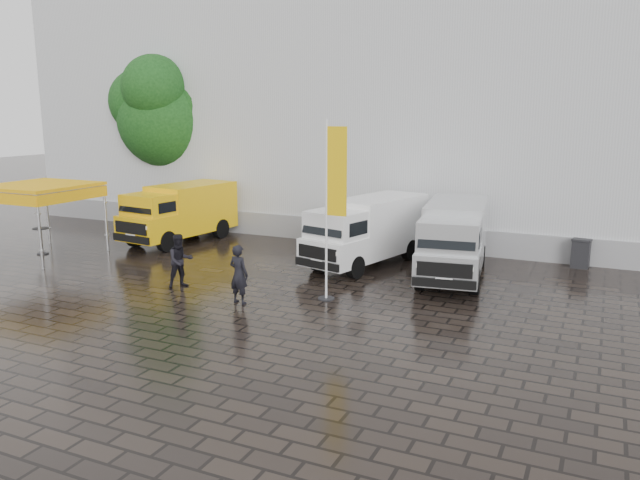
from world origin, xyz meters
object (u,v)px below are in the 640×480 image
object	(u,v)px
van_silver	(454,242)
canopy_tent	(40,188)
flagpole	(332,201)
person_front	(239,274)
van_yellow	(179,214)
wheelie_bin	(581,253)
person_tent	(180,261)
van_white	(366,232)
cocktail_table	(42,241)

from	to	relation	value
van_silver	canopy_tent	xyz separation A→B (m)	(-15.13, -3.41, 1.39)
flagpole	person_front	distance (m)	3.45
van_yellow	wheelie_bin	distance (m)	15.98
van_silver	wheelie_bin	size ratio (longest dim) A/B	5.46
flagpole	person_tent	bearing A→B (deg)	-171.46
van_white	person_front	xyz separation A→B (m)	(-1.71, -5.92, -0.33)
van_silver	cocktail_table	bearing A→B (deg)	-175.96
van_silver	canopy_tent	distance (m)	15.57
van_yellow	van_white	world-z (taller)	van_yellow
van_silver	flagpole	bearing A→B (deg)	-131.36
wheelie_bin	cocktail_table	bearing A→B (deg)	-156.53
canopy_tent	cocktail_table	world-z (taller)	canopy_tent
person_front	van_yellow	bearing A→B (deg)	-33.45
van_silver	person_front	world-z (taller)	van_silver
van_white	person_front	distance (m)	6.17
cocktail_table	van_yellow	bearing A→B (deg)	49.85
canopy_tent	flagpole	size ratio (longest dim) A/B	0.64
van_white	person_tent	bearing A→B (deg)	-115.19
wheelie_bin	person_tent	size ratio (longest dim) A/B	0.61
van_yellow	flagpole	size ratio (longest dim) A/B	0.99
van_white	canopy_tent	size ratio (longest dim) A/B	1.63
wheelie_bin	person_front	distance (m)	12.46
van_silver	wheelie_bin	xyz separation A→B (m)	(3.84, 3.30, -0.72)
flagpole	wheelie_bin	bearing A→B (deg)	48.43
flagpole	wheelie_bin	distance (m)	10.11
canopy_tent	wheelie_bin	size ratio (longest dim) A/B	3.25
cocktail_table	person_front	xyz separation A→B (m)	(10.46, -2.21, 0.35)
van_white	person_tent	world-z (taller)	van_white
van_yellow	person_tent	world-z (taller)	van_yellow
van_white	cocktail_table	size ratio (longest dim) A/B	5.34
flagpole	person_tent	size ratio (longest dim) A/B	3.09
van_white	canopy_tent	xyz separation A→B (m)	(-11.85, -3.85, 1.42)
person_tent	van_yellow	bearing A→B (deg)	70.82
van_white	cocktail_table	bearing A→B (deg)	-148.58
flagpole	van_yellow	bearing A→B (deg)	152.05
wheelie_bin	person_tent	bearing A→B (deg)	-140.12
van_yellow	person_front	bearing A→B (deg)	-35.19
canopy_tent	cocktail_table	distance (m)	2.13
van_white	person_front	world-z (taller)	van_white
flagpole	person_front	bearing A→B (deg)	-148.19
canopy_tent	flagpole	distance (m)	12.48
van_white	van_silver	size ratio (longest dim) A/B	0.97
van_silver	person_front	bearing A→B (deg)	-140.24
van_white	wheelie_bin	xyz separation A→B (m)	(7.12, 2.86, -0.68)
wheelie_bin	person_tent	world-z (taller)	person_tent
flagpole	canopy_tent	bearing A→B (deg)	177.11
canopy_tent	person_front	size ratio (longest dim) A/B	1.95
canopy_tent	person_front	distance (m)	10.50
person_front	person_tent	world-z (taller)	person_front
canopy_tent	wheelie_bin	distance (m)	20.23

